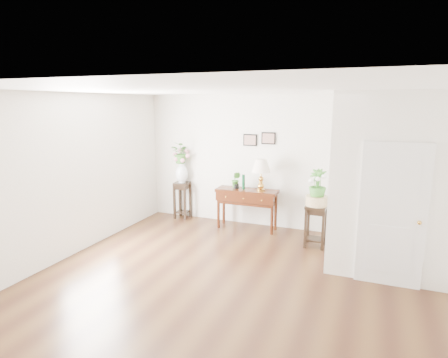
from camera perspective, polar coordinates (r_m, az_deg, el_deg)
The scene contains 20 objects.
floor at distance 5.78m, azimuth 1.55°, elevation -15.46°, with size 6.00×5.50×0.02m, color #4C3019.
ceiling at distance 5.16m, azimuth 1.72°, elevation 13.49°, with size 6.00×5.50×0.02m, color white.
wall_back at distance 7.89m, azimuth 8.50°, elevation 2.48°, with size 6.00×0.02×2.80m, color white.
wall_front at distance 3.00m, azimuth -17.22°, elevation -13.13°, with size 6.00×0.02×2.80m, color white.
wall_left at distance 6.90m, azimuth -22.48°, elevation 0.43°, with size 0.02×5.50×2.80m, color white.
partition at distance 6.74m, azimuth 24.15°, elevation 0.05°, with size 1.80×1.95×2.80m, color white.
door at distance 5.84m, azimuth 24.23°, elevation -5.14°, with size 0.90×0.05×2.10m, color silver.
art_print_left at distance 7.98m, azimuth 4.00°, elevation 5.94°, with size 0.30×0.02×0.25m, color black.
art_print_right at distance 7.87m, azimuth 6.79°, elevation 6.18°, with size 0.30×0.02×0.25m, color black.
wall_ornament at distance 6.79m, azimuth 16.60°, elevation 6.21°, with size 0.51×0.51×0.07m, color gold.
console_table at distance 7.90m, azimuth 3.49°, elevation -4.62°, with size 1.29×0.43×0.86m, color #35180A.
table_lamp at distance 7.64m, azimuth 5.67°, elevation 0.79°, with size 0.38×0.38×0.66m, color gold.
green_vase at distance 7.78m, azimuth 2.98°, elevation -0.32°, with size 0.06×0.06×0.31m, color #0B3D20.
potted_plant at distance 7.83m, azimuth 1.85°, elevation -0.23°, with size 0.19×0.15×0.34m, color #387C2A.
plant_stand_a at distance 8.70m, azimuth -6.36°, elevation -3.21°, with size 0.33×0.33×0.84m, color black.
porcelain_vase at distance 8.55m, azimuth -6.46°, elevation 0.97°, with size 0.28×0.28×0.49m, color white, non-canonical shape.
lily_arrangement at distance 8.49m, azimuth -6.52°, elevation 3.76°, with size 0.44×0.38×0.49m, color #387C2A.
plant_stand_b at distance 7.16m, azimuth 13.76°, elevation -6.96°, with size 0.37×0.37×0.79m, color black.
ceramic_bowl at distance 7.03m, azimuth 13.94°, elevation -3.30°, with size 0.40×0.40×0.18m, color beige.
narcissus at distance 6.95m, azimuth 14.07°, elevation -0.79°, with size 0.31×0.31×0.55m, color #387C2A.
Camera 1 is at (1.76, -4.84, 2.62)m, focal length 30.00 mm.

